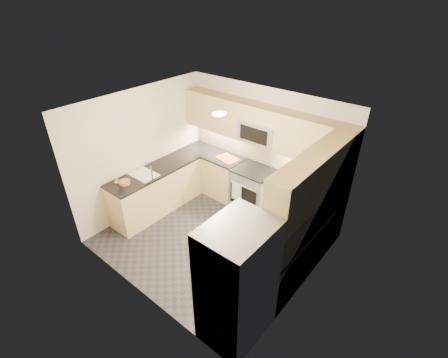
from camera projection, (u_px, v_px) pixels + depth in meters
floor at (212, 239)px, 6.05m from camera, size 3.60×3.20×0.00m
ceiling at (209, 110)px, 4.75m from camera, size 3.60×3.20×0.02m
wall_back at (264, 149)px, 6.45m from camera, size 3.60×0.02×2.50m
wall_front at (132, 231)px, 4.34m from camera, size 3.60×0.02×2.50m
wall_left at (142, 152)px, 6.37m from camera, size 0.02×3.20×2.50m
wall_right at (309, 227)px, 4.42m from camera, size 0.02×3.20×2.50m
base_cab_back_left at (213, 172)px, 7.26m from camera, size 1.42×0.60×0.90m
base_cab_back_right at (301, 210)px, 6.08m from camera, size 1.42×0.60×0.90m
base_cab_right at (289, 254)px, 5.10m from camera, size 0.60×1.70×0.90m
base_cab_peninsula at (157, 191)px, 6.63m from camera, size 0.60×2.00×0.90m
countertop_back_left at (213, 154)px, 7.02m from camera, size 1.42×0.63×0.04m
countertop_back_right at (304, 189)px, 5.83m from camera, size 1.42×0.63×0.04m
countertop_right at (293, 231)px, 4.86m from camera, size 0.63×1.70×0.04m
countertop_peninsula at (154, 171)px, 6.38m from camera, size 0.63×2.00×0.04m
upper_cab_back at (261, 125)px, 6.04m from camera, size 3.60×0.35×0.75m
upper_cab_right at (313, 179)px, 4.40m from camera, size 0.35×1.95×0.75m
backsplash_back at (264, 152)px, 6.48m from camera, size 3.60×0.01×0.51m
backsplash_right at (323, 214)px, 4.75m from camera, size 0.01×2.30×0.51m
gas_range at (253, 190)px, 6.65m from camera, size 0.76×0.65×0.91m
range_cooktop at (254, 170)px, 6.41m from camera, size 0.76×0.65×0.03m
oven_door_glass at (243, 197)px, 6.44m from camera, size 0.62×0.02×0.45m
oven_handle at (243, 186)px, 6.28m from camera, size 0.60×0.02×0.02m
microwave at (260, 132)px, 6.09m from camera, size 0.76×0.40×0.40m
microwave_door at (253, 135)px, 5.95m from camera, size 0.60×0.01×0.28m
refrigerator at (237, 283)px, 4.04m from camera, size 0.70×0.90×1.80m
fridge_handle_left at (205, 274)px, 4.09m from camera, size 0.02×0.02×1.20m
fridge_handle_right at (224, 258)px, 4.33m from camera, size 0.02×0.02×1.20m
sink_basin at (144, 178)px, 6.24m from camera, size 0.52×0.38×0.16m
faucet at (152, 173)px, 5.99m from camera, size 0.03×0.03×0.28m
utensil_bowl at (311, 191)px, 5.60m from camera, size 0.34×0.34×0.17m
cutting_board at (228, 159)px, 6.77m from camera, size 0.50×0.39×0.01m
fruit_basket at (125, 182)px, 5.92m from camera, size 0.24×0.24×0.07m
fruit_apple at (117, 181)px, 5.81m from camera, size 0.08×0.08×0.08m
fruit_pear at (120, 183)px, 5.75m from camera, size 0.06×0.06×0.06m
dish_towel_check at (237, 191)px, 6.43m from camera, size 0.21×0.04×0.39m
fruit_orange at (116, 182)px, 5.78m from camera, size 0.06×0.06×0.06m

